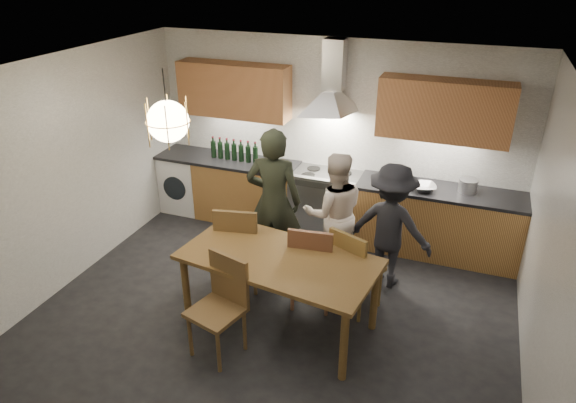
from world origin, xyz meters
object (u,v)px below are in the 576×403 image
(mixing_bowl, at_px, (423,187))
(chair_back_left, at_px, (239,243))
(chair_front, at_px, (222,299))
(person_mid, at_px, (334,213))
(wine_bottles, at_px, (234,150))
(person_left, at_px, (274,201))
(dining_table, at_px, (279,265))
(stock_pot, at_px, (468,186))
(person_right, at_px, (390,226))

(mixing_bowl, bearing_deg, chair_back_left, -140.00)
(chair_front, height_order, person_mid, person_mid)
(wine_bottles, bearing_deg, chair_back_left, -63.07)
(person_left, relative_size, mixing_bowl, 5.99)
(dining_table, height_order, person_mid, person_mid)
(person_mid, height_order, wine_bottles, person_mid)
(dining_table, bearing_deg, stock_pot, 59.40)
(stock_pot, bearing_deg, person_right, -129.29)
(stock_pot, xyz_separation_m, wine_bottles, (-3.13, -0.04, 0.07))
(person_mid, relative_size, wine_bottles, 2.11)
(person_right, xyz_separation_m, mixing_bowl, (0.25, 0.79, 0.19))
(chair_back_left, height_order, stock_pot, chair_back_left)
(chair_back_left, bearing_deg, chair_front, 94.37)
(chair_front, bearing_deg, wine_bottles, 128.61)
(person_left, xyz_separation_m, wine_bottles, (-1.01, 1.04, 0.15))
(person_right, bearing_deg, person_mid, 3.54)
(person_left, bearing_deg, wine_bottles, -53.96)
(dining_table, bearing_deg, chair_front, -118.07)
(dining_table, height_order, wine_bottles, wine_bottles)
(dining_table, bearing_deg, person_right, 60.01)
(mixing_bowl, relative_size, stock_pot, 1.35)
(dining_table, relative_size, wine_bottles, 2.86)
(person_left, relative_size, wine_bottles, 2.49)
(wine_bottles, bearing_deg, person_right, -20.37)
(chair_back_left, xyz_separation_m, person_left, (0.20, 0.57, 0.29))
(person_right, distance_m, wine_bottles, 2.55)
(person_left, bearing_deg, chair_back_left, 62.60)
(dining_table, xyz_separation_m, person_mid, (0.22, 1.22, 0.03))
(mixing_bowl, bearing_deg, dining_table, -120.54)
(chair_front, distance_m, wine_bottles, 2.82)
(chair_front, xyz_separation_m, person_left, (-0.08, 1.52, 0.32))
(stock_pot, bearing_deg, chair_front, -128.05)
(dining_table, xyz_separation_m, mixing_bowl, (1.15, 1.95, 0.21))
(person_mid, xyz_separation_m, person_right, (0.68, -0.06, -0.01))
(chair_back_left, height_order, wine_bottles, wine_bottles)
(dining_table, xyz_separation_m, person_left, (-0.46, 1.00, 0.17))
(person_mid, distance_m, stock_pot, 1.69)
(mixing_bowl, bearing_deg, person_mid, -141.60)
(mixing_bowl, bearing_deg, person_right, -107.33)
(chair_front, relative_size, person_right, 0.68)
(dining_table, relative_size, person_mid, 1.36)
(person_left, xyz_separation_m, person_mid, (0.68, 0.21, -0.14))
(stock_pot, height_order, wine_bottles, wine_bottles)
(mixing_bowl, height_order, stock_pot, stock_pot)
(person_mid, xyz_separation_m, stock_pot, (1.44, 0.87, 0.22))
(chair_front, xyz_separation_m, stock_pot, (2.04, 2.60, 0.40))
(person_left, bearing_deg, dining_table, 106.21)
(chair_back_left, relative_size, stock_pot, 4.79)
(person_right, bearing_deg, chair_front, 60.92)
(chair_back_left, xyz_separation_m, person_right, (1.56, 0.72, 0.14))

